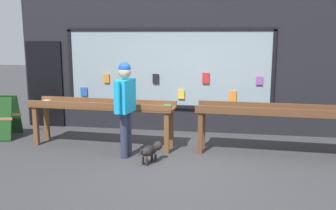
{
  "coord_description": "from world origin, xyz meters",
  "views": [
    {
      "loc": [
        0.85,
        -6.24,
        2.25
      ],
      "look_at": [
        -0.31,
        0.65,
        0.94
      ],
      "focal_mm": 40.0,
      "sensor_mm": 36.0,
      "label": 1
    }
  ],
  "objects_px": {
    "display_table_left": "(102,109)",
    "person_browsing": "(125,102)",
    "small_dog": "(151,150)",
    "sandwich_board_sign": "(3,116)",
    "display_table_right": "(275,115)"
  },
  "relations": [
    {
      "from": "display_table_left",
      "to": "person_browsing",
      "type": "bearing_deg",
      "value": -41.84
    },
    {
      "from": "small_dog",
      "to": "sandwich_board_sign",
      "type": "height_order",
      "value": "sandwich_board_sign"
    },
    {
      "from": "person_browsing",
      "to": "sandwich_board_sign",
      "type": "distance_m",
      "value": 3.24
    },
    {
      "from": "display_table_right",
      "to": "person_browsing",
      "type": "bearing_deg",
      "value": -167.85
    },
    {
      "from": "display_table_left",
      "to": "small_dog",
      "type": "xyz_separation_m",
      "value": [
        1.19,
        -0.87,
        -0.53
      ]
    },
    {
      "from": "small_dog",
      "to": "sandwich_board_sign",
      "type": "xyz_separation_m",
      "value": [
        -3.59,
        1.14,
        0.23
      ]
    },
    {
      "from": "display_table_left",
      "to": "small_dog",
      "type": "relative_size",
      "value": 5.57
    },
    {
      "from": "person_browsing",
      "to": "sandwich_board_sign",
      "type": "xyz_separation_m",
      "value": [
        -3.06,
        0.87,
        -0.58
      ]
    },
    {
      "from": "person_browsing",
      "to": "small_dog",
      "type": "height_order",
      "value": "person_browsing"
    },
    {
      "from": "display_table_left",
      "to": "sandwich_board_sign",
      "type": "bearing_deg",
      "value": 173.44
    },
    {
      "from": "display_table_right",
      "to": "sandwich_board_sign",
      "type": "xyz_separation_m",
      "value": [
        -5.8,
        0.28,
        -0.3
      ]
    },
    {
      "from": "display_table_right",
      "to": "person_browsing",
      "type": "height_order",
      "value": "person_browsing"
    },
    {
      "from": "display_table_right",
      "to": "sandwich_board_sign",
      "type": "relative_size",
      "value": 3.25
    },
    {
      "from": "display_table_right",
      "to": "small_dog",
      "type": "relative_size",
      "value": 5.57
    },
    {
      "from": "small_dog",
      "to": "display_table_left",
      "type": "bearing_deg",
      "value": 83.01
    }
  ]
}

